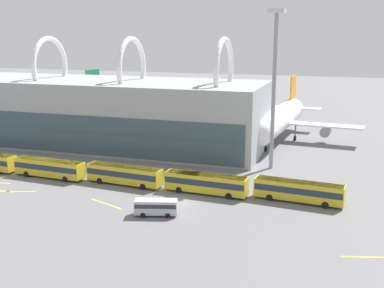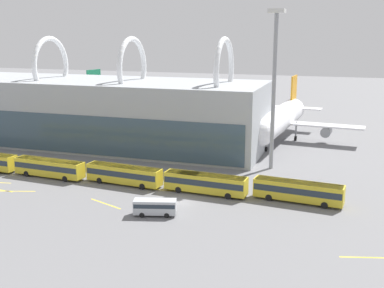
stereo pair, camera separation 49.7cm
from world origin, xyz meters
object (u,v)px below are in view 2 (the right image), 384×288
Objects in this scene: shuttle_bus_1 at (49,167)px; service_van_foreground at (155,206)px; floodlight_mast at (275,70)px; shuttle_bus_2 at (124,174)px; airliner_at_gate_near at (50,107)px; shuttle_bus_3 at (205,182)px; shuttle_bus_4 at (298,190)px; airliner_at_gate_far at (280,119)px.

service_van_foreground is (24.12, -10.83, -0.51)m from shuttle_bus_1.
floodlight_mast is at bearing -127.22° from service_van_foreground.
airliner_at_gate_near is at bearing 141.59° from shuttle_bus_2.
shuttle_bus_3 is at bearing 3.96° from shuttle_bus_1.
shuttle_bus_3 reaches higher than service_van_foreground.
service_van_foreground is 0.21× the size of floodlight_mast.
airliner_at_gate_near is at bearing 157.02° from shuttle_bus_4.
airliner_at_gate_far reaches higher than service_van_foreground.
shuttle_bus_2 is 31.85m from floodlight_mast.
shuttle_bus_4 is at bearing 4.80° from shuttle_bus_1.
airliner_at_gate_near is 53.78m from shuttle_bus_2.
airliner_at_gate_far is at bearing 94.65° from floodlight_mast.
airliner_at_gate_far reaches higher than shuttle_bus_1.
shuttle_bus_1 and shuttle_bus_4 have the same top height.
shuttle_bus_1 is at bearing 46.98° from airliner_at_gate_near.
service_van_foreground is at bearing -42.78° from shuttle_bus_2.
shuttle_bus_2 is (14.05, 0.33, 0.00)m from shuttle_bus_1.
airliner_at_gate_far is at bearing 55.14° from shuttle_bus_1.
airliner_at_gate_far is at bearing -115.56° from service_van_foreground.
airliner_at_gate_near is 1.64× the size of floodlight_mast.
service_van_foreground is at bearing 58.82° from airliner_at_gate_near.
shuttle_bus_1 is 28.09m from shuttle_bus_3.
airliner_at_gate_far reaches higher than shuttle_bus_3.
airliner_at_gate_near is 64.64m from floodlight_mast.
service_van_foreground is (-3.97, -10.83, -0.51)m from shuttle_bus_3.
shuttle_bus_3 is (52.91, -37.32, -3.77)m from airliner_at_gate_near.
airliner_at_gate_near is 3.51× the size of shuttle_bus_4.
airliner_at_gate_far is 2.94× the size of shuttle_bus_1.
shuttle_bus_4 is at bearing -68.51° from floodlight_mast.
airliner_at_gate_far is at bearing 86.03° from shuttle_bus_3.
shuttle_bus_4 is at bearing 5.96° from shuttle_bus_3.
floodlight_mast reaches higher than shuttle_bus_4.
shuttle_bus_3 and shuttle_bus_4 have the same top height.
shuttle_bus_4 is 24.29m from floodlight_mast.
service_van_foreground is at bearing -5.03° from airliner_at_gate_far.
airliner_at_gate_near is at bearing 161.84° from floodlight_mast.
shuttle_bus_2 is 1.00× the size of shuttle_bus_3.
floodlight_mast reaches higher than service_van_foreground.
shuttle_bus_1 is at bearing -173.47° from shuttle_bus_2.
airliner_at_gate_near reaches higher than shuttle_bus_1.
shuttle_bus_4 is 21.35m from service_van_foreground.
airliner_at_gate_near is 76.45m from shuttle_bus_4.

